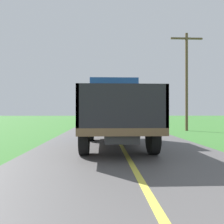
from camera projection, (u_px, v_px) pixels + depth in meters
name	position (u px, v px, depth m)	size (l,w,h in m)	color
banana_truck_near	(115.00, 110.00, 9.03)	(2.38, 5.82, 2.80)	#2D2D30
utility_pole_roadside	(187.00, 77.00, 16.17)	(2.43, 0.20, 7.40)	brown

